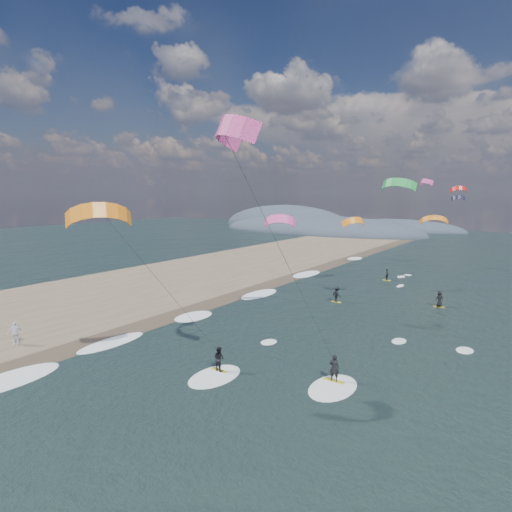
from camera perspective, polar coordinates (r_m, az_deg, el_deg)
The scene contains 10 objects.
ground at distance 25.02m, azimuth -14.78°, elevation -19.78°, with size 260.00×260.00×0.00m, color black.
sand_strip at distance 49.01m, azimuth -24.30°, elevation -6.12°, with size 26.00×240.00×0.00m, color brown.
wet_sand_strip at distance 39.50m, azimuth -15.13°, elevation -9.08°, with size 3.00×240.00×0.00m, color #382D23.
coastal_hills at distance 137.24m, azimuth 7.77°, elevation 3.53°, with size 80.00×41.00×15.00m.
kitesurfer_near_a at distance 23.05m, azimuth -1.33°, elevation 9.55°, with size 7.77×9.36×16.05m.
kitesurfer_near_b at distance 26.01m, azimuth -15.11°, elevation -1.33°, with size 6.74×9.22×11.96m.
far_kitesurfers at distance 49.07m, azimuth 15.69°, elevation -4.65°, with size 10.70×15.30×1.72m.
bg_kite_field at distance 67.25m, azimuth 20.41°, elevation 7.26°, with size 10.96×69.73×7.28m.
shoreline_surf at distance 41.75m, azimuth -9.03°, elevation -7.93°, with size 2.40×79.40×0.11m.
beach_walker at distance 38.59m, azimuth -29.48°, elevation -8.93°, with size 1.07×0.44×1.82m, color silver.
Camera 1 is at (17.04, -14.06, 11.75)m, focal length 30.00 mm.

